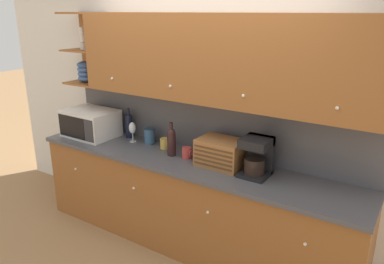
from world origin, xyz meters
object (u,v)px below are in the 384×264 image
Objects in this scene: mug_blue_second at (187,153)px; mug at (165,143)px; wine_glass at (132,129)px; storage_canister at (149,136)px; wine_bottle at (171,141)px; coffee_maker at (257,156)px; microwave at (91,123)px; second_wine_bottle at (129,124)px; bread_box at (221,153)px.

mug is at bearing 164.02° from mug_blue_second.
wine_glass is 1.32× the size of storage_canister.
coffee_maker is (0.86, 0.03, 0.02)m from wine_bottle.
storage_canister is 0.23m from mug.
microwave is at bearing -168.76° from wine_glass.
second_wine_bottle is at bearing 145.05° from wine_glass.
mug is at bearing 175.32° from coffee_maker.
mug_blue_second is 0.32× the size of coffee_maker.
mug is at bearing 173.64° from bread_box.
second_wine_bottle is 0.32m from storage_canister.
bread_box is (0.68, -0.08, 0.07)m from mug.
second_wine_bottle is 3.14× the size of mug_blue_second.
coffee_maker is (1.56, -0.15, 0.02)m from second_wine_bottle.
storage_canister is (0.18, 0.06, -0.06)m from wine_glass.
microwave is 0.53m from wine_glass.
wine_glass is (0.13, -0.09, -0.00)m from second_wine_bottle.
second_wine_bottle is at bearing 173.16° from mug.
mug_blue_second is 0.70m from coffee_maker.
wine_bottle is at bearing -34.69° from mug.
microwave is 1.60m from bread_box.
second_wine_bottle reaches higher than mug.
microwave is 2.60× the size of wine_glass.
microwave is 0.71m from storage_canister.
wine_bottle is at bearing -8.80° from wine_glass.
coffee_maker reaches higher than mug_blue_second.
wine_glass is at bearing 174.74° from mug_blue_second.
wine_glass is 2.06× the size of mug.
wine_glass is 0.20m from storage_canister.
wine_bottle is at bearing -175.64° from bread_box.
wine_bottle is 0.99× the size of coffee_maker.
storage_canister is at bearing -5.69° from second_wine_bottle.
mug_blue_second is (0.55, -0.13, -0.03)m from storage_canister.
mug is 0.31× the size of coffee_maker.
wine_bottle is at bearing -172.74° from mug_blue_second.
mug_blue_second is 0.36m from bread_box.
wine_glass is 1.08m from bread_box.
bread_box is 1.22× the size of coffee_maker.
mug_blue_second is (0.16, 0.02, -0.10)m from wine_bottle.
microwave is at bearing -166.79° from storage_canister.
coffee_maker reaches higher than storage_canister.
microwave reaches higher than mug_blue_second.
wine_bottle is 0.19m from mug_blue_second.
microwave is 1.94m from coffee_maker.
second_wine_bottle is 0.99× the size of coffee_maker.
microwave is 0.93m from mug.
microwave is 5.32× the size of mug_blue_second.
mug is 0.99× the size of mug_blue_second.
second_wine_bottle reaches higher than microwave.
wine_bottle is 0.81× the size of bread_box.
microwave is 3.44× the size of storage_canister.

